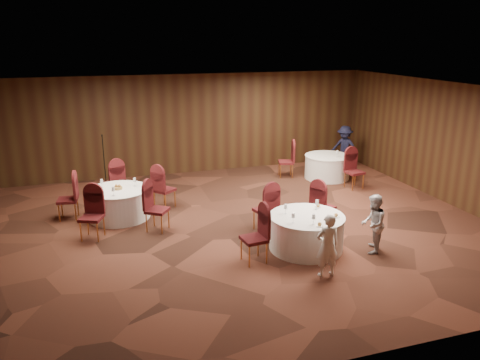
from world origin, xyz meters
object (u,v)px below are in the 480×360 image
object	(u,v)px
table_left	(119,203)
woman_b	(373,224)
table_main	(306,232)
woman_a	(327,246)
table_right	(327,167)
man_c	(344,148)
mic_stand	(105,174)

from	to	relation	value
table_left	woman_b	xyz separation A→B (m)	(4.89, -3.58, 0.25)
table_main	table_left	xyz separation A→B (m)	(-3.65, 3.02, 0.00)
table_left	woman_a	distance (m)	5.49
table_main	woman_a	world-z (taller)	woman_a
table_right	man_c	bearing A→B (deg)	38.01
table_main	woman_b	bearing A→B (deg)	-24.24
table_main	man_c	world-z (taller)	man_c
table_main	woman_a	distance (m)	1.23
woman_b	table_left	bearing A→B (deg)	-89.56
table_left	man_c	xyz separation A→B (m)	(7.58, 2.33, 0.36)
table_right	table_left	bearing A→B (deg)	-166.98
table_left	woman_b	size ratio (longest dim) A/B	1.22
woman_b	man_c	distance (m)	6.50
table_main	woman_a	bearing A→B (deg)	-97.23
table_right	man_c	xyz separation A→B (m)	(1.06, 0.83, 0.36)
table_main	table_left	world-z (taller)	same
table_left	table_right	bearing A→B (deg)	13.02
table_right	woman_a	bearing A→B (deg)	-117.79
table_right	woman_b	distance (m)	5.35
table_right	woman_a	size ratio (longest dim) A/B	1.16
man_c	mic_stand	bearing A→B (deg)	-126.00
mic_stand	table_left	bearing A→B (deg)	-84.43
table_main	table_right	xyz separation A→B (m)	(2.87, 4.53, 0.00)
table_right	woman_a	world-z (taller)	woman_a
table_left	mic_stand	world-z (taller)	mic_stand
table_left	mic_stand	bearing A→B (deg)	95.57
table_right	man_c	size ratio (longest dim) A/B	0.97
woman_b	table_main	bearing A→B (deg)	-77.60
table_main	table_right	world-z (taller)	same
table_main	table_right	size ratio (longest dim) A/B	1.11
table_main	mic_stand	xyz separation A→B (m)	(-3.88, 5.35, 0.11)
woman_a	table_right	bearing A→B (deg)	-117.10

